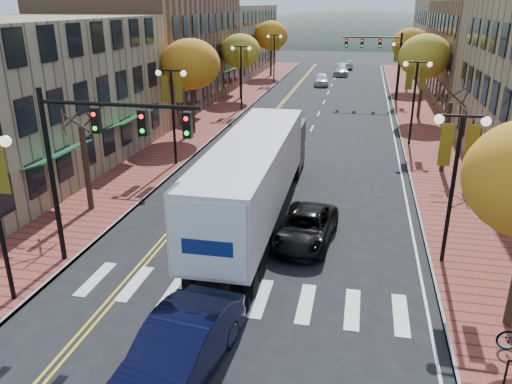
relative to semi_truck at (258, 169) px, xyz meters
The scene contains 28 objects.
ground 9.32m from the semi_truck, 85.86° to the right, with size 200.00×200.00×0.00m, color black.
sidewalk_left 25.10m from the semi_truck, 109.53° to the left, with size 4.00×85.00×0.15m, color brown.
sidewalk_right 25.56m from the semi_truck, 67.72° to the left, with size 4.00×85.00×0.15m, color brown.
building_left_near 16.96m from the semi_truck, 166.11° to the left, with size 12.00×22.00×9.00m, color #9E8966.
building_left_mid 31.75m from the semi_truck, 121.16° to the left, with size 12.00×24.00×11.00m, color brown.
building_left_far 54.60m from the semi_truck, 107.44° to the left, with size 12.00×26.00×9.50m, color #9E8966.
building_right_far 58.36m from the semi_truck, 70.82° to the left, with size 15.00×20.00×11.00m, color #9E8966.
tree_left_a 8.41m from the semi_truck, behind, with size 0.28×0.28×4.20m.
tree_left_b 17.46m from the semi_truck, 119.04° to the left, with size 4.48×4.48×7.21m.
tree_left_c 32.25m from the semi_truck, 105.06° to the left, with size 4.16×4.16×6.69m.
tree_left_d 49.85m from the semi_truck, 99.66° to the left, with size 4.61×4.61×7.42m.
tree_right_b 13.23m from the semi_truck, 43.15° to the left, with size 0.28×0.28×4.20m.
tree_right_c 27.00m from the semi_truck, 68.93° to the left, with size 4.48×4.48×7.21m.
tree_right_d 42.26m from the semi_truck, 76.77° to the left, with size 4.35×4.35×7.00m.
lamp_left_b 9.99m from the semi_truck, 134.21° to the left, with size 1.96×0.36×6.05m.
lamp_left_c 26.03m from the semi_truck, 105.30° to the left, with size 1.96×0.36×6.05m.
lamp_left_d 43.62m from the semi_truck, 99.04° to the left, with size 1.96×0.36×6.05m.
lamp_right_a 8.85m from the semi_truck, 19.94° to the right, with size 1.96×0.36×6.05m.
lamp_right_b 17.20m from the semi_truck, 61.56° to the left, with size 1.96×0.36×6.05m.
lamp_right_c 34.08m from the semi_truck, 76.15° to the left, with size 1.96×0.36×6.05m.
traffic_mast_near 8.05m from the semi_truck, 129.02° to the right, with size 6.10×0.35×7.00m.
traffic_mast_far 33.69m from the semi_truck, 79.50° to the left, with size 6.10×0.34×7.00m.
semi_truck is the anchor object (origin of this frame).
navy_sedan 11.37m from the semi_truck, 89.31° to the right, with size 1.88×5.40×1.78m, color black.
black_suv 3.79m from the semi_truck, 40.18° to the right, with size 2.28×4.96×1.38m, color black.
car_far_white 42.71m from the semi_truck, 90.89° to the left, with size 1.75×4.35×1.48m, color white.
car_far_silver 52.63m from the semi_truck, 88.61° to the left, with size 2.11×5.19×1.51m, color #ADAEB5.
car_far_oncoming 60.39m from the semi_truck, 88.00° to the left, with size 1.39×3.98×1.31m, color #AFAFB7.
Camera 1 is at (3.88, -12.89, 9.81)m, focal length 35.00 mm.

